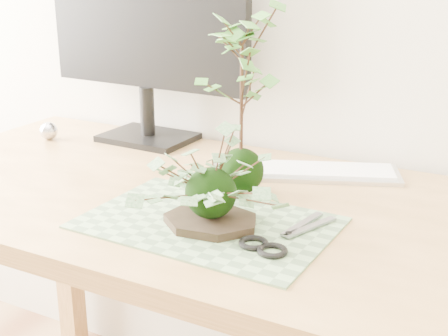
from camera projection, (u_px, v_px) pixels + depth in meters
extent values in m
cube|color=tan|center=(242.00, 213.00, 1.21)|extent=(1.60, 0.70, 0.04)
cube|color=tan|center=(67.00, 247.00, 1.90)|extent=(0.06, 0.06, 0.70)
cube|color=#506E4B|center=(208.00, 223.00, 1.11)|extent=(0.44, 0.30, 0.00)
cylinder|color=black|center=(211.00, 221.00, 1.09)|extent=(0.20, 0.20, 0.01)
sphere|color=black|center=(211.00, 193.00, 1.08)|extent=(0.09, 0.09, 0.09)
sphere|color=black|center=(241.00, 171.00, 1.24)|extent=(0.09, 0.09, 0.09)
cylinder|color=#311C10|center=(241.00, 105.00, 1.20)|extent=(0.01, 0.01, 0.23)
cube|color=#BBBBBB|center=(304.00, 172.00, 1.36)|extent=(0.42, 0.27, 0.01)
cube|color=white|center=(304.00, 169.00, 1.35)|extent=(0.39, 0.23, 0.01)
cube|color=black|center=(148.00, 137.00, 1.61)|extent=(0.23, 0.17, 0.02)
cylinder|color=black|center=(147.00, 111.00, 1.59)|extent=(0.04, 0.04, 0.12)
cube|color=black|center=(146.00, 13.00, 1.52)|extent=(0.57, 0.05, 0.36)
sphere|color=silver|center=(49.00, 131.00, 1.61)|extent=(0.05, 0.05, 0.05)
cube|color=gray|center=(293.00, 223.00, 1.10)|extent=(0.03, 0.12, 0.00)
cube|color=gray|center=(303.00, 225.00, 1.09)|extent=(0.06, 0.12, 0.00)
torus|color=black|center=(260.00, 246.00, 1.00)|extent=(0.06, 0.06, 0.01)
torus|color=black|center=(282.00, 252.00, 0.99)|extent=(0.06, 0.06, 0.01)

